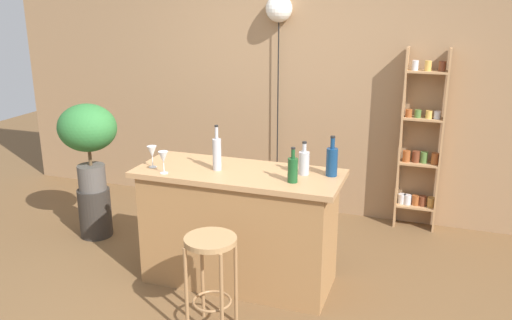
{
  "coord_description": "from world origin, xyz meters",
  "views": [
    {
      "loc": [
        1.35,
        -3.18,
        2.12
      ],
      "look_at": [
        0.05,
        0.55,
        0.91
      ],
      "focal_mm": 37.59,
      "sensor_mm": 36.0,
      "label": 1
    }
  ],
  "objects_px": {
    "bottle_olive_oil": "(217,153)",
    "bottle_wine_red": "(304,162)",
    "spice_shelf": "(421,146)",
    "bottle_spirits_clear": "(332,161)",
    "bar_stool": "(211,262)",
    "potted_plant": "(88,134)",
    "wine_glass_center": "(163,158)",
    "wine_glass_left": "(152,152)",
    "pendant_globe_light": "(279,10)",
    "bottle_sauce_amber": "(293,169)",
    "plant_stool": "(95,212)"
  },
  "relations": [
    {
      "from": "pendant_globe_light",
      "to": "wine_glass_center",
      "type": "bearing_deg",
      "value": -100.36
    },
    {
      "from": "bar_stool",
      "to": "bottle_spirits_clear",
      "type": "relative_size",
      "value": 2.3
    },
    {
      "from": "bar_stool",
      "to": "potted_plant",
      "type": "bearing_deg",
      "value": 148.01
    },
    {
      "from": "bottle_wine_red",
      "to": "wine_glass_left",
      "type": "relative_size",
      "value": 1.48
    },
    {
      "from": "bottle_olive_oil",
      "to": "potted_plant",
      "type": "bearing_deg",
      "value": 165.46
    },
    {
      "from": "plant_stool",
      "to": "potted_plant",
      "type": "xyz_separation_m",
      "value": [
        0.0,
        -0.0,
        0.75
      ]
    },
    {
      "from": "bar_stool",
      "to": "spice_shelf",
      "type": "bearing_deg",
      "value": 61.9
    },
    {
      "from": "bottle_sauce_amber",
      "to": "bottle_spirits_clear",
      "type": "height_order",
      "value": "bottle_spirits_clear"
    },
    {
      "from": "bottle_spirits_clear",
      "to": "wine_glass_center",
      "type": "xyz_separation_m",
      "value": [
        -1.16,
        -0.34,
        0.01
      ]
    },
    {
      "from": "spice_shelf",
      "to": "wine_glass_center",
      "type": "xyz_separation_m",
      "value": [
        -1.71,
        -1.72,
        0.2
      ]
    },
    {
      "from": "bar_stool",
      "to": "potted_plant",
      "type": "xyz_separation_m",
      "value": [
        -1.61,
        1.0,
        0.47
      ]
    },
    {
      "from": "bottle_wine_red",
      "to": "spice_shelf",
      "type": "bearing_deg",
      "value": 62.05
    },
    {
      "from": "wine_glass_left",
      "to": "bottle_olive_oil",
      "type": "bearing_deg",
      "value": 11.77
    },
    {
      "from": "bottle_spirits_clear",
      "to": "bottle_sauce_amber",
      "type": "bearing_deg",
      "value": -135.14
    },
    {
      "from": "plant_stool",
      "to": "bottle_spirits_clear",
      "type": "relative_size",
      "value": 1.54
    },
    {
      "from": "bottle_spirits_clear",
      "to": "wine_glass_left",
      "type": "bearing_deg",
      "value": -169.39
    },
    {
      "from": "bar_stool",
      "to": "spice_shelf",
      "type": "height_order",
      "value": "spice_shelf"
    },
    {
      "from": "spice_shelf",
      "to": "bottle_spirits_clear",
      "type": "xyz_separation_m",
      "value": [
        -0.56,
        -1.38,
        0.2
      ]
    },
    {
      "from": "spice_shelf",
      "to": "bottle_olive_oil",
      "type": "bearing_deg",
      "value": -132.14
    },
    {
      "from": "spice_shelf",
      "to": "wine_glass_center",
      "type": "distance_m",
      "value": 2.44
    },
    {
      "from": "bar_stool",
      "to": "bottle_sauce_amber",
      "type": "distance_m",
      "value": 0.84
    },
    {
      "from": "plant_stool",
      "to": "wine_glass_left",
      "type": "relative_size",
      "value": 2.74
    },
    {
      "from": "potted_plant",
      "to": "wine_glass_center",
      "type": "relative_size",
      "value": 4.78
    },
    {
      "from": "bar_stool",
      "to": "bottle_olive_oil",
      "type": "xyz_separation_m",
      "value": [
        -0.22,
        0.64,
        0.53
      ]
    },
    {
      "from": "wine_glass_center",
      "to": "bar_stool",
      "type": "bearing_deg",
      "value": -38.73
    },
    {
      "from": "potted_plant",
      "to": "wine_glass_center",
      "type": "xyz_separation_m",
      "value": [
        1.05,
        -0.56,
        0.04
      ]
    },
    {
      "from": "bottle_olive_oil",
      "to": "pendant_globe_light",
      "type": "distance_m",
      "value": 1.84
    },
    {
      "from": "potted_plant",
      "to": "wine_glass_left",
      "type": "xyz_separation_m",
      "value": [
        0.9,
        -0.46,
        0.04
      ]
    },
    {
      "from": "plant_stool",
      "to": "wine_glass_left",
      "type": "xyz_separation_m",
      "value": [
        0.9,
        -0.46,
        0.79
      ]
    },
    {
      "from": "bottle_olive_oil",
      "to": "wine_glass_left",
      "type": "bearing_deg",
      "value": -168.23
    },
    {
      "from": "plant_stool",
      "to": "wine_glass_center",
      "type": "bearing_deg",
      "value": -27.96
    },
    {
      "from": "bar_stool",
      "to": "pendant_globe_light",
      "type": "bearing_deg",
      "value": 96.02
    },
    {
      "from": "bottle_olive_oil",
      "to": "bottle_wine_red",
      "type": "xyz_separation_m",
      "value": [
        0.63,
        0.11,
        -0.04
      ]
    },
    {
      "from": "spice_shelf",
      "to": "plant_stool",
      "type": "xyz_separation_m",
      "value": [
        -2.76,
        -1.17,
        -0.58
      ]
    },
    {
      "from": "pendant_globe_light",
      "to": "potted_plant",
      "type": "bearing_deg",
      "value": -138.7
    },
    {
      "from": "wine_glass_left",
      "to": "bottle_sauce_amber",
      "type": "bearing_deg",
      "value": 1.07
    },
    {
      "from": "spice_shelf",
      "to": "potted_plant",
      "type": "relative_size",
      "value": 2.16
    },
    {
      "from": "spice_shelf",
      "to": "bottle_sauce_amber",
      "type": "xyz_separation_m",
      "value": [
        -0.78,
        -1.6,
        0.18
      ]
    },
    {
      "from": "bottle_wine_red",
      "to": "wine_glass_left",
      "type": "distance_m",
      "value": 1.13
    },
    {
      "from": "spice_shelf",
      "to": "bottle_wine_red",
      "type": "height_order",
      "value": "spice_shelf"
    },
    {
      "from": "bottle_olive_oil",
      "to": "bottle_spirits_clear",
      "type": "xyz_separation_m",
      "value": [
        0.82,
        0.14,
        -0.02
      ]
    },
    {
      "from": "bottle_spirits_clear",
      "to": "pendant_globe_light",
      "type": "height_order",
      "value": "pendant_globe_light"
    },
    {
      "from": "wine_glass_left",
      "to": "wine_glass_center",
      "type": "height_order",
      "value": "same"
    },
    {
      "from": "bottle_olive_oil",
      "to": "bottle_spirits_clear",
      "type": "relative_size",
      "value": 1.16
    },
    {
      "from": "spice_shelf",
      "to": "wine_glass_left",
      "type": "height_order",
      "value": "spice_shelf"
    },
    {
      "from": "bar_stool",
      "to": "wine_glass_left",
      "type": "xyz_separation_m",
      "value": [
        -0.7,
        0.54,
        0.52
      ]
    },
    {
      "from": "bottle_spirits_clear",
      "to": "wine_glass_center",
      "type": "height_order",
      "value": "bottle_spirits_clear"
    },
    {
      "from": "spice_shelf",
      "to": "pendant_globe_light",
      "type": "relative_size",
      "value": 0.79
    },
    {
      "from": "potted_plant",
      "to": "bottle_spirits_clear",
      "type": "relative_size",
      "value": 2.69
    },
    {
      "from": "wine_glass_center",
      "to": "pendant_globe_light",
      "type": "xyz_separation_m",
      "value": [
        0.32,
        1.76,
        0.98
      ]
    }
  ]
}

